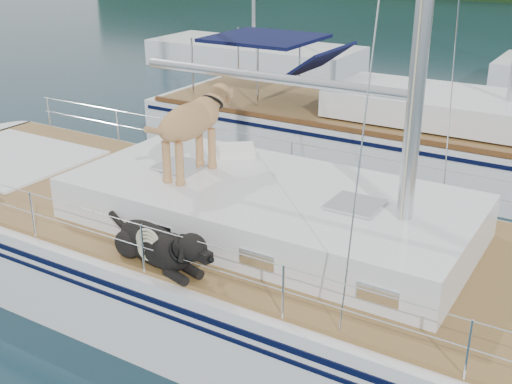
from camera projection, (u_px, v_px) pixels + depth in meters
The scene contains 4 objects.
ground at pixel (219, 292), 9.24m from camera, with size 120.00×120.00×0.00m, color black.
main_sailboat at pixel (223, 252), 8.93m from camera, with size 12.00×3.84×14.01m.
neighbor_sailboat at pixel (394, 137), 14.11m from camera, with size 11.00×3.50×13.30m.
bg_boat_west at pixel (254, 57), 23.99m from camera, with size 8.00×3.00×11.65m.
Camera 1 is at (4.61, -6.56, 4.84)m, focal length 45.00 mm.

